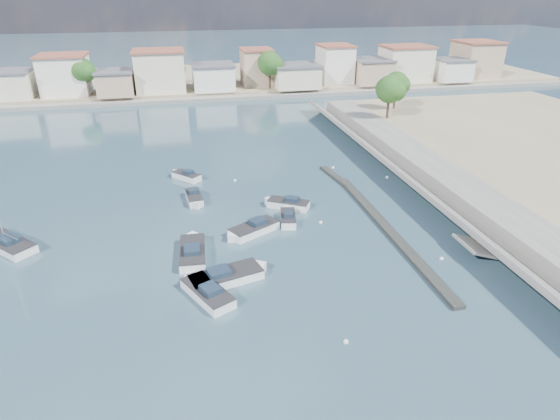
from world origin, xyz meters
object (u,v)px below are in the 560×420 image
(motorboat_b, at_px, (288,218))
(motorboat_g, at_px, (194,199))
(motorboat_a, at_px, (206,292))
(motorboat_c, at_px, (286,204))
(sailboat, at_px, (4,242))
(motorboat_h, at_px, (230,276))
(motorboat_e, at_px, (193,251))
(motorboat_d, at_px, (252,230))
(motorboat_f, at_px, (185,176))

(motorboat_b, distance_m, motorboat_g, 11.41)
(motorboat_a, height_order, motorboat_c, same)
(sailboat, bearing_deg, motorboat_g, 19.22)
(motorboat_a, distance_m, sailboat, 21.21)
(motorboat_c, relative_size, motorboat_h, 0.70)
(motorboat_e, bearing_deg, sailboat, 162.50)
(motorboat_a, bearing_deg, motorboat_c, 55.78)
(motorboat_b, xyz_separation_m, motorboat_d, (-4.05, -1.80, -0.00))
(motorboat_a, relative_size, motorboat_f, 1.45)
(motorboat_d, bearing_deg, motorboat_a, -118.93)
(motorboat_e, distance_m, sailboat, 17.78)
(motorboat_e, relative_size, motorboat_f, 1.62)
(motorboat_d, bearing_deg, motorboat_c, 47.69)
(motorboat_a, height_order, motorboat_e, same)
(motorboat_b, relative_size, sailboat, 0.46)
(motorboat_d, bearing_deg, motorboat_h, -112.08)
(motorboat_d, distance_m, sailboat, 22.89)
(motorboat_a, bearing_deg, motorboat_b, 50.31)
(motorboat_a, bearing_deg, motorboat_g, 89.76)
(motorboat_a, relative_size, sailboat, 0.62)
(motorboat_e, height_order, sailboat, sailboat)
(motorboat_d, distance_m, motorboat_e, 6.45)
(motorboat_e, bearing_deg, motorboat_d, 26.01)
(motorboat_d, bearing_deg, motorboat_e, -153.99)
(motorboat_a, height_order, motorboat_g, same)
(motorboat_a, xyz_separation_m, motorboat_g, (0.08, 17.94, 0.00))
(motorboat_e, height_order, motorboat_h, same)
(sailboat, bearing_deg, motorboat_d, -6.32)
(motorboat_b, relative_size, motorboat_e, 0.66)
(motorboat_c, height_order, motorboat_e, same)
(motorboat_g, height_order, sailboat, sailboat)
(motorboat_g, xyz_separation_m, motorboat_h, (2.00, -16.18, -0.00))
(motorboat_f, bearing_deg, motorboat_c, -45.78)
(motorboat_a, relative_size, motorboat_e, 0.89)
(motorboat_e, bearing_deg, motorboat_g, 86.22)
(motorboat_g, relative_size, sailboat, 0.50)
(motorboat_f, bearing_deg, motorboat_h, -83.32)
(motorboat_f, distance_m, motorboat_g, 7.16)
(motorboat_f, bearing_deg, motorboat_d, -69.98)
(motorboat_d, relative_size, motorboat_e, 0.87)
(motorboat_f, xyz_separation_m, sailboat, (-16.99, -13.30, 0.03))
(motorboat_h, xyz_separation_m, sailboat, (-19.72, 10.00, 0.03))
(motorboat_d, distance_m, motorboat_g, 10.05)
(motorboat_c, distance_m, motorboat_d, 6.92)
(motorboat_a, distance_m, motorboat_b, 14.34)
(motorboat_c, bearing_deg, motorboat_d, -132.31)
(motorboat_d, distance_m, motorboat_h, 8.08)
(motorboat_d, xyz_separation_m, motorboat_g, (-5.03, 8.70, 0.00))
(motorboat_e, xyz_separation_m, motorboat_h, (2.76, -4.66, 0.00))
(motorboat_c, height_order, sailboat, sailboat)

